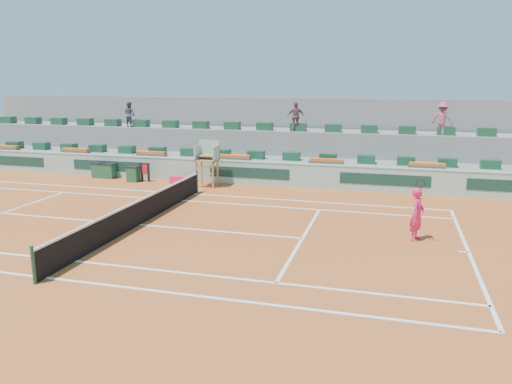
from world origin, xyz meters
TOP-DOWN VIEW (x-y plane):
  - ground at (0.00, 0.00)m, footprint 90.00×90.00m
  - seating_tier_lower at (0.00, 10.70)m, footprint 36.00×4.00m
  - seating_tier_upper at (0.00, 12.30)m, footprint 36.00×2.40m
  - stadium_back_wall at (0.00, 13.90)m, footprint 36.00×0.40m
  - player_bag at (-1.76, 7.66)m, footprint 0.90×0.40m
  - spectator_left at (-6.69, 11.51)m, footprint 0.89×0.78m
  - spectator_mid at (3.89, 11.46)m, footprint 1.06×0.72m
  - spectator_right at (11.75, 11.54)m, footprint 1.27×0.96m
  - court_lines at (0.00, 0.00)m, footprint 23.89×11.09m
  - tennis_net at (0.00, 0.00)m, footprint 0.10×11.97m
  - advertising_hoarding at (0.02, 8.50)m, footprint 36.00×0.34m
  - umpire_chair at (0.00, 7.50)m, footprint 1.10×0.90m
  - seat_row_lower at (0.00, 9.80)m, footprint 32.90×0.60m
  - seat_row_upper at (0.00, 11.70)m, footprint 32.90×0.60m
  - flower_planters at (-1.50, 9.00)m, footprint 26.80×0.36m
  - drink_cooler_a at (-4.38, 7.50)m, footprint 0.63×0.54m
  - drink_cooler_b at (-6.27, 8.08)m, footprint 0.84×0.73m
  - drink_cooler_c at (-6.90, 8.04)m, footprint 0.66×0.57m
  - towel_rack at (-3.76, 7.69)m, footprint 0.61×0.10m
  - tennis_player at (10.26, 0.89)m, footprint 0.63×0.95m

SIDE VIEW (x-z plane):
  - ground at x=0.00m, z-range 0.00..0.00m
  - court_lines at x=0.00m, z-range 0.00..0.01m
  - player_bag at x=-1.76m, z-range 0.00..0.40m
  - drink_cooler_b at x=-6.27m, z-range 0.00..0.84m
  - drink_cooler_a at x=-4.38m, z-range 0.00..0.84m
  - drink_cooler_c at x=-6.90m, z-range 0.00..0.84m
  - tennis_net at x=0.00m, z-range -0.02..1.08m
  - seating_tier_lower at x=0.00m, z-range 0.00..1.20m
  - towel_rack at x=-3.76m, z-range 0.09..1.12m
  - advertising_hoarding at x=0.02m, z-range 0.00..1.26m
  - tennis_player at x=10.26m, z-range -0.19..2.08m
  - seating_tier_upper at x=0.00m, z-range 0.00..2.60m
  - flower_planters at x=-1.50m, z-range 1.19..1.47m
  - seat_row_lower at x=0.00m, z-range 1.20..1.64m
  - umpire_chair at x=0.00m, z-range 0.34..2.74m
  - stadium_back_wall at x=0.00m, z-range 0.00..4.40m
  - seat_row_upper at x=0.00m, z-range 2.60..3.04m
  - spectator_left at x=-6.69m, z-range 2.60..4.15m
  - spectator_mid at x=3.89m, z-range 2.60..4.27m
  - spectator_right at x=11.75m, z-range 2.60..4.34m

